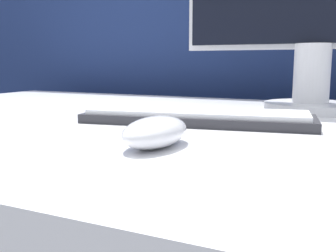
# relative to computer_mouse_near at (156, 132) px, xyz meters

# --- Properties ---
(partition_panel) EXTENTS (5.00, 0.03, 1.40)m
(partition_panel) POSITION_rel_computer_mouse_near_xyz_m (-0.07, 0.83, -0.08)
(partition_panel) COLOR navy
(partition_panel) RESTS_ON ground_plane
(computer_mouse_near) EXTENTS (0.07, 0.13, 0.04)m
(computer_mouse_near) POSITION_rel_computer_mouse_near_xyz_m (0.00, 0.00, 0.00)
(computer_mouse_near) COLOR silver
(computer_mouse_near) RESTS_ON desk
(keyboard) EXTENTS (0.42, 0.18, 0.02)m
(keyboard) POSITION_rel_computer_mouse_near_xyz_m (-0.02, 0.21, -0.01)
(keyboard) COLOR #28282D
(keyboard) RESTS_ON desk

